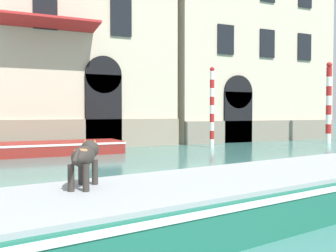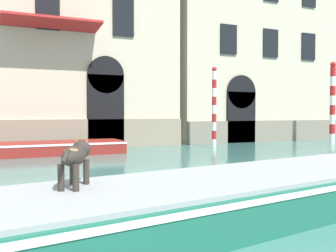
% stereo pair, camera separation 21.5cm
% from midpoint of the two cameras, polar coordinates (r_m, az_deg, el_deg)
% --- Properties ---
extents(palazzo_right, '(10.41, 6.13, 14.98)m').
position_cam_midpoint_polar(palazzo_right, '(25.79, 10.51, 15.07)').
color(palazzo_right, beige).
rests_on(palazzo_right, ground_plane).
extents(boat_foreground, '(8.95, 3.66, 0.65)m').
position_cam_midpoint_polar(boat_foreground, '(6.41, 10.50, -9.71)').
color(boat_foreground, '#1E6651').
rests_on(boat_foreground, ground_plane).
extents(dog_on_deck, '(0.56, 0.85, 0.62)m').
position_cam_midpoint_polar(dog_on_deck, '(5.36, -12.14, -4.32)').
color(dog_on_deck, '#332D28').
rests_on(dog_on_deck, boat_foreground).
extents(boat_moored_near_palazzo, '(6.44, 1.90, 0.49)m').
position_cam_midpoint_polar(boat_moored_near_palazzo, '(15.83, -17.77, -3.08)').
color(boat_moored_near_palazzo, maroon).
rests_on(boat_moored_near_palazzo, ground_plane).
extents(mooring_pole_0, '(0.21, 0.21, 3.72)m').
position_cam_midpoint_polar(mooring_pole_0, '(18.24, 7.05, 2.76)').
color(mooring_pole_0, white).
rests_on(mooring_pole_0, ground_plane).
extents(mooring_pole_2, '(0.29, 0.29, 4.28)m').
position_cam_midpoint_polar(mooring_pole_2, '(22.44, 23.02, 3.20)').
color(mooring_pole_2, white).
rests_on(mooring_pole_2, ground_plane).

